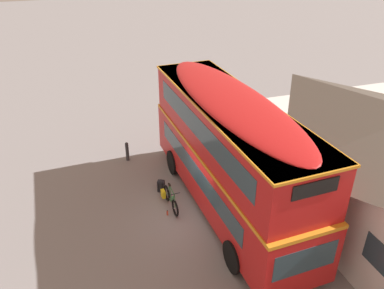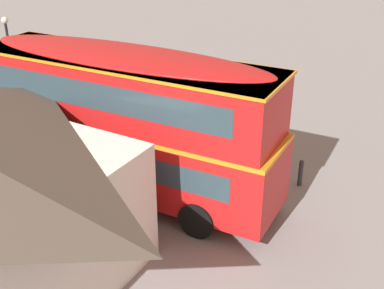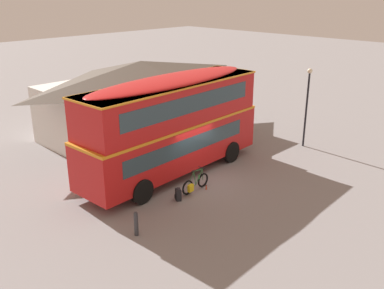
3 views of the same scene
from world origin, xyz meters
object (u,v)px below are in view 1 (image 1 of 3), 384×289
at_px(backpack_on_ground, 161,185).
at_px(double_decker_bus, 229,149).
at_px(touring_bicycle, 170,199).
at_px(water_bottle_red_squeeze, 167,213).
at_px(kerb_bollard, 127,151).

bearing_deg(backpack_on_ground, double_decker_bus, 50.96).
height_order(touring_bicycle, water_bottle_red_squeeze, touring_bicycle).
distance_m(backpack_on_ground, kerb_bollard, 3.14).
bearing_deg(touring_bicycle, double_decker_bus, 72.31).
height_order(double_decker_bus, touring_bicycle, double_decker_bus).
distance_m(double_decker_bus, kerb_bollard, 6.12).
xyz_separation_m(double_decker_bus, touring_bicycle, (-0.68, -2.13, -2.27)).
distance_m(water_bottle_red_squeeze, kerb_bollard, 4.69).
xyz_separation_m(touring_bicycle, kerb_bollard, (-4.12, -0.99, 0.13)).
bearing_deg(kerb_bollard, backpack_on_ground, 16.75).
distance_m(touring_bicycle, water_bottle_red_squeeze, 0.61).
bearing_deg(water_bottle_red_squeeze, touring_bicycle, 153.71).
xyz_separation_m(backpack_on_ground, water_bottle_red_squeeze, (1.61, -0.16, -0.19)).
xyz_separation_m(backpack_on_ground, kerb_bollard, (-3.00, -0.90, 0.20)).
height_order(touring_bicycle, kerb_bollard, touring_bicycle).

